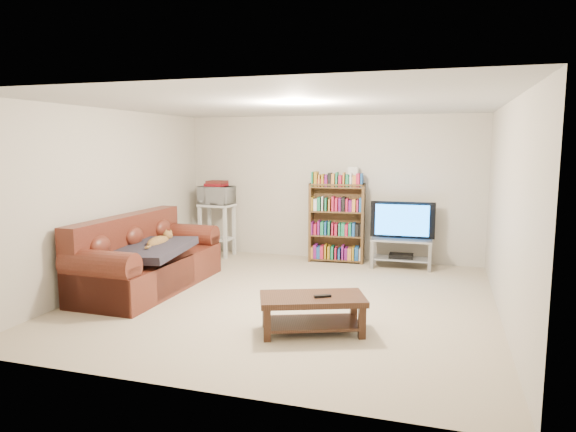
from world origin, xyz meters
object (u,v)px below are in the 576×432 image
(coffee_table, at_px, (312,307))
(bookshelf, at_px, (337,222))
(sofa, at_px, (144,263))
(tv_stand, at_px, (401,248))

(coffee_table, bearing_deg, bookshelf, 76.03)
(sofa, xyz_separation_m, tv_stand, (3.23, 2.16, -0.02))
(sofa, bearing_deg, coffee_table, -19.32)
(coffee_table, xyz_separation_m, bookshelf, (-0.42, 3.25, 0.40))
(sofa, height_order, tv_stand, sofa)
(bookshelf, bearing_deg, coffee_table, -86.44)
(coffee_table, distance_m, bookshelf, 3.30)
(sofa, relative_size, bookshelf, 1.78)
(coffee_table, bearing_deg, tv_stand, 57.04)
(coffee_table, distance_m, tv_stand, 3.19)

